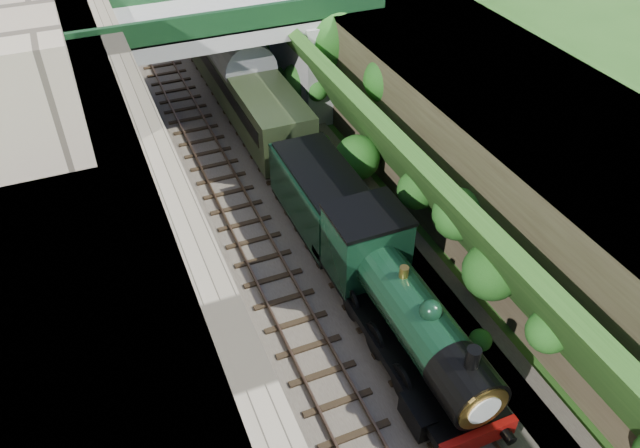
% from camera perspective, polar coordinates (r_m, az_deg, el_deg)
% --- Properties ---
extents(trackbed, '(10.00, 90.00, 0.20)m').
position_cam_1_polar(trackbed, '(34.00, -6.83, 6.82)').
color(trackbed, '#473F38').
rests_on(trackbed, ground).
extents(retaining_wall, '(1.00, 90.00, 7.00)m').
position_cam_1_polar(retaining_wall, '(31.55, -16.99, 9.77)').
color(retaining_wall, '#756B56').
rests_on(retaining_wall, ground).
extents(street_plateau_left, '(6.00, 90.00, 7.00)m').
position_cam_1_polar(street_plateau_left, '(31.54, -23.24, 8.21)').
color(street_plateau_left, '#262628').
rests_on(street_plateau_left, ground).
extents(street_plateau_right, '(8.00, 90.00, 6.25)m').
position_cam_1_polar(street_plateau_right, '(35.89, 7.83, 14.02)').
color(street_plateau_right, '#262628').
rests_on(street_plateau_right, ground).
extents(embankment_slope, '(4.78, 90.00, 6.36)m').
position_cam_1_polar(embankment_slope, '(33.20, 1.75, 11.28)').
color(embankment_slope, '#1E4714').
rests_on(embankment_slope, ground).
extents(track_left, '(2.50, 90.00, 0.20)m').
position_cam_1_polar(track_left, '(33.55, -10.12, 6.27)').
color(track_left, black).
rests_on(track_left, trackbed).
extents(track_right, '(2.50, 90.00, 0.20)m').
position_cam_1_polar(track_right, '(34.21, -4.92, 7.46)').
color(track_right, black).
rests_on(track_right, trackbed).
extents(road_bridge, '(16.00, 6.40, 7.25)m').
position_cam_1_polar(road_bridge, '(35.84, -7.81, 15.66)').
color(road_bridge, gray).
rests_on(road_bridge, ground).
extents(building_near, '(4.00, 8.00, 4.00)m').
position_cam_1_polar(building_near, '(23.83, -26.72, 12.61)').
color(building_near, gray).
rests_on(building_near, street_plateau_left).
extents(tree, '(3.60, 3.80, 6.60)m').
position_cam_1_polar(tree, '(35.46, 1.07, 16.74)').
color(tree, black).
rests_on(tree, ground).
extents(locomotive, '(3.10, 10.22, 3.83)m').
position_cam_1_polar(locomotive, '(22.35, 7.53, -7.62)').
color(locomotive, black).
rests_on(locomotive, trackbed).
extents(tender, '(2.70, 6.00, 3.05)m').
position_cam_1_polar(tender, '(27.44, 0.12, 2.25)').
color(tender, black).
rests_on(tender, trackbed).
extents(coach_front, '(2.90, 18.00, 3.70)m').
position_cam_1_polar(coach_front, '(37.55, -7.58, 13.39)').
color(coach_front, black).
rests_on(coach_front, trackbed).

